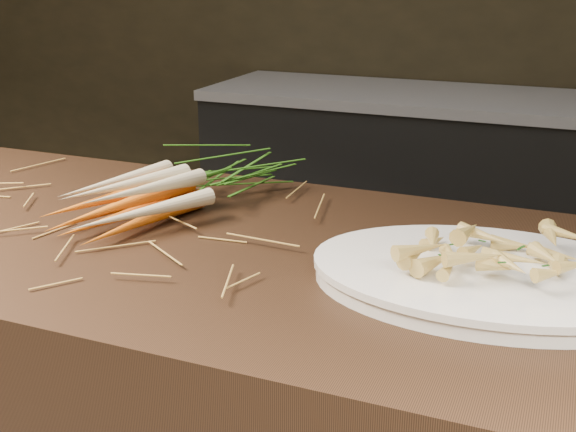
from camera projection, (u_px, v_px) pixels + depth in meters
name	position (u px, v px, depth m)	size (l,w,h in m)	color
main_counter	(81.00, 429.00, 1.43)	(2.40, 0.70, 0.90)	black
back_counter	(429.00, 195.00, 2.97)	(1.82, 0.62, 0.84)	black
straw_bedding	(56.00, 210.00, 1.28)	(1.40, 0.60, 0.02)	olive
root_veg_bunch	(187.00, 181.00, 1.31)	(0.28, 0.53, 0.09)	#D2570A
serving_platter	(488.00, 280.00, 0.98)	(0.48, 0.32, 0.03)	white
roasted_veg_heap	(491.00, 253.00, 0.97)	(0.23, 0.17, 0.05)	#A88737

